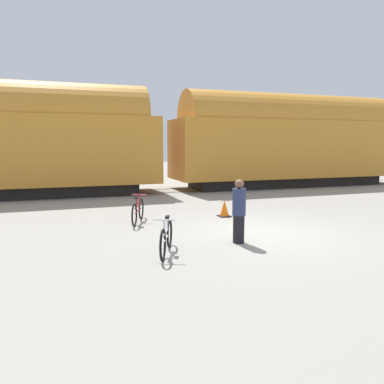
% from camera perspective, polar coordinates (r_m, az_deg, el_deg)
% --- Properties ---
extents(ground_plane, '(80.00, 80.00, 0.00)m').
position_cam_1_polar(ground_plane, '(10.27, 10.54, -6.32)').
color(ground_plane, gray).
extents(freight_train, '(27.81, 3.18, 5.18)m').
position_cam_1_polar(freight_train, '(19.13, -4.09, 8.16)').
color(freight_train, black).
rests_on(freight_train, ground_plane).
extents(rail_near, '(39.81, 0.07, 0.01)m').
position_cam_1_polar(rail_near, '(18.59, -3.44, -0.07)').
color(rail_near, '#4C4238').
rests_on(rail_near, ground_plane).
extents(rail_far, '(39.81, 0.07, 0.01)m').
position_cam_1_polar(rail_far, '(19.97, -4.55, 0.43)').
color(rail_far, '#4C4238').
rests_on(rail_far, ground_plane).
extents(bicycle_maroon, '(0.70, 1.66, 0.85)m').
position_cam_1_polar(bicycle_maroon, '(11.56, -8.25, -2.89)').
color(bicycle_maroon, black).
rests_on(bicycle_maroon, ground_plane).
extents(bicycle_silver, '(0.72, 1.58, 0.84)m').
position_cam_1_polar(bicycle_silver, '(8.27, -3.93, -6.99)').
color(bicycle_silver, black).
rests_on(bicycle_silver, ground_plane).
extents(person_in_navy, '(0.33, 0.33, 1.56)m').
position_cam_1_polar(person_in_navy, '(9.14, 7.17, -2.94)').
color(person_in_navy, black).
rests_on(person_in_navy, ground_plane).
extents(traffic_cone, '(0.40, 0.40, 0.55)m').
position_cam_1_polar(traffic_cone, '(12.49, 4.97, -2.59)').
color(traffic_cone, black).
rests_on(traffic_cone, ground_plane).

